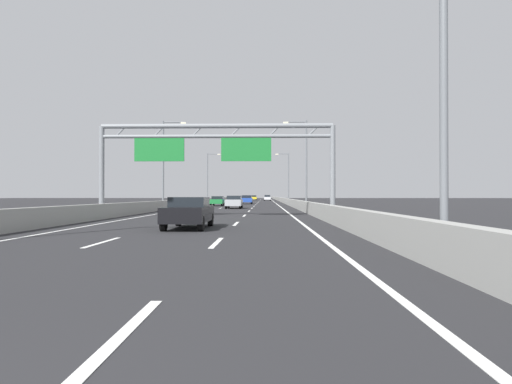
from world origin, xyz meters
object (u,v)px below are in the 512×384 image
(sign_gantry, at_px, (213,146))
(white_car, at_px, (267,198))
(streetlamp_right_near, at_px, (434,36))
(streetlamp_right_mid, at_px, (304,159))
(black_car, at_px, (189,212))
(streetlamp_left_far, at_px, (209,175))
(yellow_car, at_px, (254,198))
(blue_car, at_px, (247,199))
(streetlamp_right_far, at_px, (287,175))
(silver_car, at_px, (234,202))
(green_car, at_px, (218,201))
(streetlamp_left_mid, at_px, (165,159))

(sign_gantry, height_order, white_car, sign_gantry)
(streetlamp_right_near, distance_m, streetlamp_right_mid, 35.81)
(black_car, bearing_deg, streetlamp_right_mid, 74.40)
(streetlamp_right_mid, bearing_deg, white_car, 92.90)
(streetlamp_right_mid, distance_m, black_car, 28.54)
(sign_gantry, xyz_separation_m, streetlamp_left_far, (-7.25, 52.92, 0.59))
(yellow_car, xyz_separation_m, blue_car, (0.36, -56.42, 0.01))
(streetlamp_left_far, distance_m, streetlamp_right_far, 14.93)
(blue_car, bearing_deg, silver_car, -90.73)
(silver_car, height_order, yellow_car, yellow_car)
(white_car, bearing_deg, silver_car, -93.34)
(white_car, bearing_deg, streetlamp_right_mid, -87.10)
(white_car, relative_size, yellow_car, 0.99)
(streetlamp_left_far, bearing_deg, black_car, -83.33)
(streetlamp_right_near, bearing_deg, streetlamp_left_far, 101.78)
(black_car, bearing_deg, blue_car, 89.74)
(silver_car, bearing_deg, streetlamp_right_mid, -15.88)
(streetlamp_right_mid, xyz_separation_m, green_car, (-10.82, 14.16, -4.69))
(streetlamp_left_far, bearing_deg, green_car, -79.26)
(streetlamp_left_far, distance_m, silver_car, 34.73)
(silver_car, bearing_deg, blue_car, 89.27)
(sign_gantry, relative_size, white_car, 3.66)
(green_car, distance_m, blue_car, 14.05)
(streetlamp_left_far, distance_m, white_car, 37.58)
(streetlamp_right_far, height_order, black_car, streetlamp_right_far)
(silver_car, bearing_deg, sign_gantry, -90.10)
(streetlamp_left_far, relative_size, yellow_car, 2.14)
(sign_gantry, height_order, silver_car, sign_gantry)
(streetlamp_right_mid, height_order, black_car, streetlamp_right_mid)
(streetlamp_right_near, xyz_separation_m, streetlamp_left_far, (-14.93, 71.62, 0.00))
(streetlamp_left_mid, height_order, streetlamp_left_far, same)
(streetlamp_right_mid, bearing_deg, green_car, 127.39)
(sign_gantry, bearing_deg, streetlamp_right_far, 81.74)
(silver_car, bearing_deg, streetlamp_right_near, -78.61)
(silver_car, bearing_deg, white_car, 86.66)
(streetlamp_right_mid, relative_size, streetlamp_left_far, 1.00)
(silver_car, bearing_deg, streetlamp_left_far, 102.21)
(yellow_car, bearing_deg, streetlamp_right_near, -86.34)
(white_car, height_order, yellow_car, white_car)
(sign_gantry, bearing_deg, streetlamp_right_near, -67.66)
(streetlamp_left_far, bearing_deg, blue_car, -46.59)
(streetlamp_right_mid, distance_m, streetlamp_left_far, 38.80)
(streetlamp_right_mid, distance_m, blue_car, 29.09)
(streetlamp_left_mid, relative_size, blue_car, 2.14)
(streetlamp_right_mid, distance_m, silver_car, 9.21)
(streetlamp_right_mid, xyz_separation_m, streetlamp_right_far, (0.00, 35.81, 0.00))
(streetlamp_left_far, height_order, black_car, streetlamp_left_far)
(sign_gantry, xyz_separation_m, white_car, (4.06, 88.46, -4.02))
(sign_gantry, distance_m, black_car, 10.80)
(streetlamp_right_far, bearing_deg, streetlamp_left_mid, -112.63)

